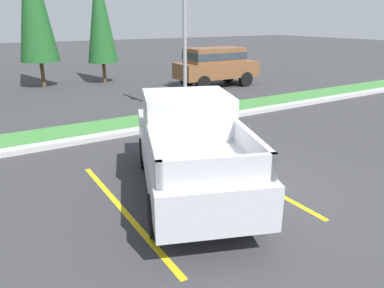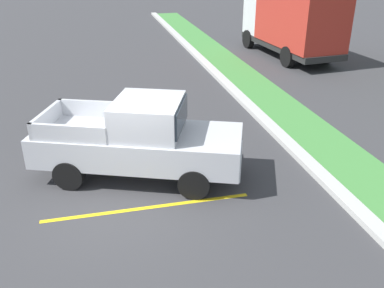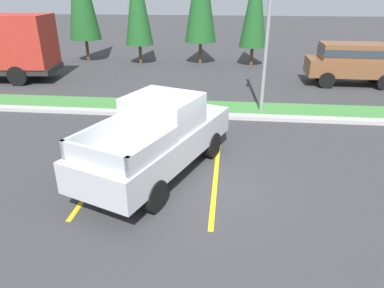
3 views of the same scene
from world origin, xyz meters
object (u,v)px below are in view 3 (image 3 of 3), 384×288
at_px(pickup_truck_main, 159,137).
at_px(cypress_tree_right_inner, 255,1).
at_px(street_light, 270,10).
at_px(suv_distant, 353,61).

bearing_deg(pickup_truck_main, cypress_tree_right_inner, 78.00).
distance_m(pickup_truck_main, street_light, 6.76).
xyz_separation_m(suv_distant, cypress_tree_right_inner, (-4.85, 4.46, 2.63)).
distance_m(suv_distant, street_light, 7.54).
xyz_separation_m(pickup_truck_main, cypress_tree_right_inner, (3.15, 14.80, 2.83)).
height_order(street_light, cypress_tree_right_inner, street_light).
height_order(suv_distant, street_light, street_light).
bearing_deg(cypress_tree_right_inner, pickup_truck_main, -102.00).
height_order(pickup_truck_main, street_light, street_light).
relative_size(pickup_truck_main, suv_distant, 1.19).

